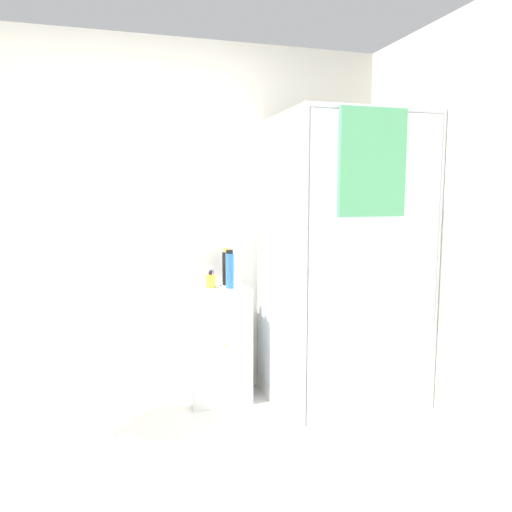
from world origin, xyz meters
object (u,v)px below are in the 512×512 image
object	(u,v)px
shampoo_bottle_tall_black	(227,267)
shampoo_bottle_blue	(230,270)
lotion_bottle_white	(210,278)
soap_dispenser	(210,281)
sink	(101,324)

from	to	relation	value
shampoo_bottle_tall_black	shampoo_bottle_blue	bearing A→B (deg)	-95.19
shampoo_bottle_blue	lotion_bottle_white	xyz separation A→B (m)	(-0.11, 0.12, -0.07)
soap_dispenser	lotion_bottle_white	size ratio (longest dim) A/B	0.85
shampoo_bottle_blue	sink	bearing A→B (deg)	-165.09
shampoo_bottle_tall_black	lotion_bottle_white	size ratio (longest dim) A/B	1.77
soap_dispenser	shampoo_bottle_tall_black	xyz separation A→B (m)	(0.14, 0.08, 0.08)
sink	soap_dispenser	xyz separation A→B (m)	(0.72, 0.27, 0.18)
soap_dispenser	lotion_bottle_white	xyz separation A→B (m)	(0.01, 0.07, 0.01)
sink	lotion_bottle_white	xyz separation A→B (m)	(0.73, 0.34, 0.19)
sink	shampoo_bottle_tall_black	world-z (taller)	shampoo_bottle_tall_black
soap_dispenser	shampoo_bottle_tall_black	bearing A→B (deg)	29.31
sink	soap_dispenser	size ratio (longest dim) A/B	8.04
soap_dispenser	shampoo_bottle_blue	xyz separation A→B (m)	(0.12, -0.05, 0.08)
shampoo_bottle_tall_black	shampoo_bottle_blue	size ratio (longest dim) A/B	0.98
shampoo_bottle_tall_black	lotion_bottle_white	distance (m)	0.14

